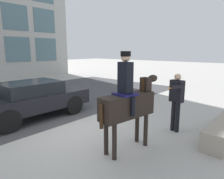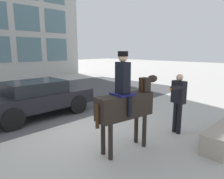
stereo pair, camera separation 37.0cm
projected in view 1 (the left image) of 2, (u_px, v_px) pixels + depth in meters
The scene contains 5 objects.
ground_plane at pixel (75, 128), 6.55m from camera, with size 80.00×80.00×0.00m, color #B2AFA8.
road_surface at pixel (13, 103), 9.62m from camera, with size 18.54×8.50×0.01m.
mounted_horse_lead at pixel (128, 102), 4.89m from camera, with size 1.93×0.67×2.48m.
pedestrian_bystander at pixel (176, 98), 6.06m from camera, with size 0.89×0.44×1.82m.
street_car_near_lane at pixel (33, 98), 7.40m from camera, with size 4.00×1.78×1.37m.
Camera 1 is at (-3.86, -4.99, 2.50)m, focal length 32.00 mm.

